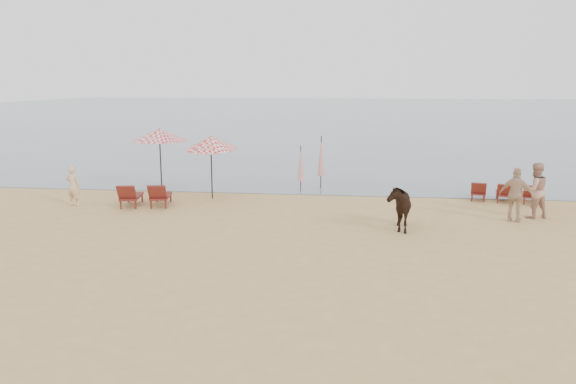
# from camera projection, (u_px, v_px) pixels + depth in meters

# --- Properties ---
(ground) EXTENTS (120.00, 120.00, 0.00)m
(ground) POSITION_uv_depth(u_px,v_px,m) (263.00, 275.00, 13.66)
(ground) COLOR tan
(ground) RESTS_ON ground
(sea) EXTENTS (160.00, 140.00, 0.06)m
(sea) POSITION_uv_depth(u_px,v_px,m) (344.00, 111.00, 91.58)
(sea) COLOR #51606B
(sea) RESTS_ON ground
(lounger_cluster_left) EXTENTS (2.04, 1.98, 0.63)m
(lounger_cluster_left) POSITION_uv_depth(u_px,v_px,m) (145.00, 195.00, 21.13)
(lounger_cluster_left) COLOR maroon
(lounger_cluster_left) RESTS_ON ground
(lounger_cluster_right) EXTENTS (2.71, 1.92, 0.54)m
(lounger_cluster_right) POSITION_uv_depth(u_px,v_px,m) (504.00, 192.00, 21.99)
(lounger_cluster_right) COLOR maroon
(lounger_cluster_right) RESTS_ON ground
(umbrella_open_left_a) EXTENTS (2.36, 2.36, 2.69)m
(umbrella_open_left_a) POSITION_uv_depth(u_px,v_px,m) (159.00, 135.00, 23.86)
(umbrella_open_left_a) COLOR black
(umbrella_open_left_a) RESTS_ON ground
(umbrella_open_left_b) EXTENTS (2.05, 2.08, 2.61)m
(umbrella_open_left_b) POSITION_uv_depth(u_px,v_px,m) (211.00, 143.00, 22.26)
(umbrella_open_left_b) COLOR black
(umbrella_open_left_b) RESTS_ON ground
(umbrella_closed_left) EXTENTS (0.28, 0.28, 2.32)m
(umbrella_closed_left) POSITION_uv_depth(u_px,v_px,m) (321.00, 156.00, 24.59)
(umbrella_closed_left) COLOR black
(umbrella_closed_left) RESTS_ON ground
(umbrella_closed_right) EXTENTS (0.24, 0.24, 1.99)m
(umbrella_closed_right) POSITION_uv_depth(u_px,v_px,m) (301.00, 164.00, 23.79)
(umbrella_closed_right) COLOR black
(umbrella_closed_right) RESTS_ON ground
(cow) EXTENTS (0.82, 1.80, 1.52)m
(cow) POSITION_uv_depth(u_px,v_px,m) (398.00, 206.00, 17.85)
(cow) COLOR black
(cow) RESTS_ON ground
(beachgoer_left) EXTENTS (0.61, 0.46, 1.53)m
(beachgoer_left) POSITION_uv_depth(u_px,v_px,m) (73.00, 186.00, 21.23)
(beachgoer_left) COLOR #DEB18B
(beachgoer_left) RESTS_ON ground
(beachgoer_right_a) EXTENTS (1.12, 0.98, 1.94)m
(beachgoer_right_a) POSITION_uv_depth(u_px,v_px,m) (535.00, 190.00, 19.29)
(beachgoer_right_a) COLOR tan
(beachgoer_right_a) RESTS_ON ground
(beachgoer_right_b) EXTENTS (1.17, 0.81, 1.84)m
(beachgoer_right_b) POSITION_uv_depth(u_px,v_px,m) (516.00, 195.00, 18.75)
(beachgoer_right_b) COLOR tan
(beachgoer_right_b) RESTS_ON ground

